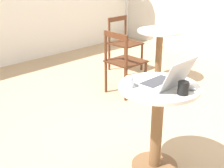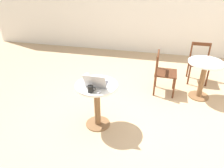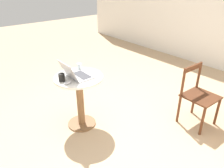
{
  "view_description": "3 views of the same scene",
  "coord_description": "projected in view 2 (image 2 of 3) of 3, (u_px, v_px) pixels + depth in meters",
  "views": [
    {
      "loc": [
        -2.21,
        -1.62,
        1.66
      ],
      "look_at": [
        -0.35,
        0.22,
        0.63
      ],
      "focal_mm": 50.0,
      "sensor_mm": 36.0,
      "label": 1
    },
    {
      "loc": [
        0.51,
        -3.01,
        2.35
      ],
      "look_at": [
        -0.19,
        0.05,
        0.59
      ],
      "focal_mm": 35.0,
      "sensor_mm": 36.0,
      "label": 2
    },
    {
      "loc": [
        1.91,
        -1.61,
        1.94
      ],
      "look_at": [
        -0.15,
        0.11,
        0.59
      ],
      "focal_mm": 35.0,
      "sensor_mm": 36.0,
      "label": 3
    }
  ],
  "objects": [
    {
      "name": "laptop",
      "position": [
        97.0,
        83.0,
        3.2
      ],
      "size": [
        0.33,
        0.35,
        0.24
      ],
      "color": "#B7B7BC",
      "rests_on": "cafe_table_near"
    },
    {
      "name": "mouse",
      "position": [
        99.0,
        92.0,
        3.05
      ],
      "size": [
        0.06,
        0.1,
        0.03
      ],
      "color": "#B7B7BC",
      "rests_on": "cafe_table_near"
    },
    {
      "name": "mug",
      "position": [
        91.0,
        89.0,
        3.04
      ],
      "size": [
        0.12,
        0.08,
        0.1
      ],
      "color": "black",
      "rests_on": "cafe_table_near"
    },
    {
      "name": "chair_mid_back",
      "position": [
        199.0,
        63.0,
        4.76
      ],
      "size": [
        0.43,
        0.43,
        0.84
      ],
      "color": "#562D19",
      "rests_on": "ground_plane"
    },
    {
      "name": "wall_back",
      "position": [
        144.0,
        5.0,
        5.9
      ],
      "size": [
        9.4,
        0.06,
        2.7
      ],
      "color": "white",
      "rests_on": "ground_plane"
    },
    {
      "name": "chair_mid_left",
      "position": [
        164.0,
        73.0,
        4.32
      ],
      "size": [
        0.44,
        0.44,
        0.84
      ],
      "color": "#562D19",
      "rests_on": "ground_plane"
    },
    {
      "name": "cafe_table_mid",
      "position": [
        204.0,
        73.0,
        4.12
      ],
      "size": [
        0.64,
        0.64,
        0.76
      ],
      "color": "brown",
      "rests_on": "ground_plane"
    },
    {
      "name": "cafe_table_near",
      "position": [
        97.0,
        97.0,
        3.37
      ],
      "size": [
        0.64,
        0.64,
        0.76
      ],
      "color": "brown",
      "rests_on": "ground_plane"
    },
    {
      "name": "drinking_glass",
      "position": [
        87.0,
        76.0,
        3.39
      ],
      "size": [
        0.06,
        0.06,
        0.09
      ],
      "color": "silver",
      "rests_on": "cafe_table_near"
    },
    {
      "name": "ground_plane",
      "position": [
        122.0,
        116.0,
        3.81
      ],
      "size": [
        16.0,
        16.0,
        0.0
      ],
      "primitive_type": "plane",
      "color": "tan"
    }
  ]
}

